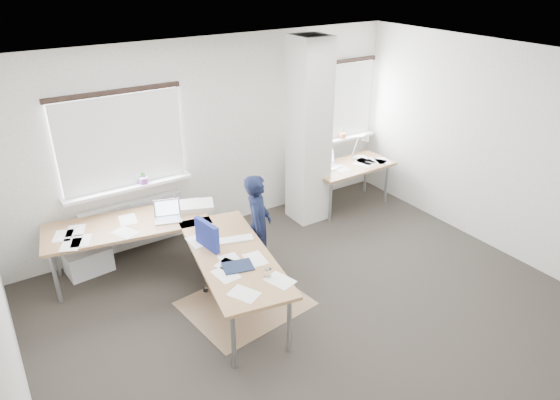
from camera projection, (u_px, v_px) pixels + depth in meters
ground at (313, 310)px, 5.85m from camera, size 6.00×6.00×0.00m
room_shell at (307, 156)px, 5.51m from camera, size 6.04×5.04×2.82m
floor_mat at (245, 303)px, 5.96m from camera, size 1.48×1.30×0.01m
white_crate at (88, 260)px, 6.51m from camera, size 0.59×0.44×0.33m
desk_main at (181, 240)px, 5.95m from camera, size 2.40×2.98×0.96m
desk_side at (350, 167)px, 7.99m from camera, size 1.42×0.74×1.22m
task_chair at (223, 272)px, 6.03m from camera, size 0.58×0.57×1.06m
person at (258, 226)px, 6.25m from camera, size 0.56×0.60×1.38m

